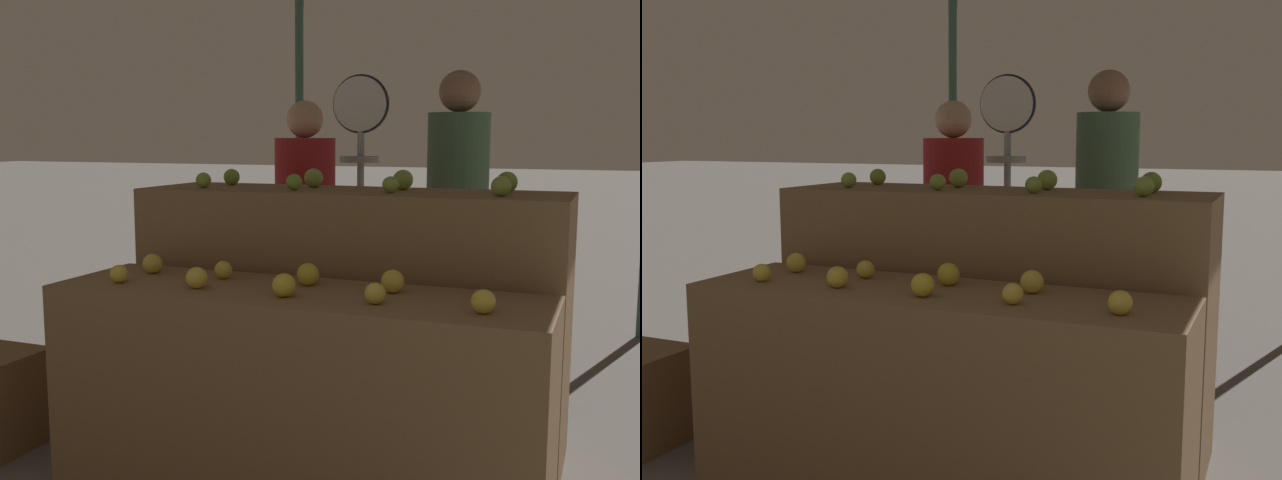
% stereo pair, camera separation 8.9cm
% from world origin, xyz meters
% --- Properties ---
extents(display_counter_front, '(1.87, 0.55, 0.82)m').
position_xyz_m(display_counter_front, '(0.00, 0.00, 0.41)').
color(display_counter_front, olive).
rests_on(display_counter_front, ground_plane).
extents(display_counter_back, '(1.87, 0.55, 1.15)m').
position_xyz_m(display_counter_back, '(0.00, 0.60, 0.57)').
color(display_counter_back, olive).
rests_on(display_counter_back, ground_plane).
extents(apple_front_0, '(0.07, 0.07, 0.07)m').
position_xyz_m(apple_front_0, '(-0.70, -0.12, 0.85)').
color(apple_front_0, yellow).
rests_on(apple_front_0, display_counter_front).
extents(apple_front_1, '(0.08, 0.08, 0.08)m').
position_xyz_m(apple_front_1, '(-0.36, -0.10, 0.86)').
color(apple_front_1, yellow).
rests_on(apple_front_1, display_counter_front).
extents(apple_front_2, '(0.09, 0.09, 0.09)m').
position_xyz_m(apple_front_2, '(0.01, -0.11, 0.86)').
color(apple_front_2, gold).
rests_on(apple_front_2, display_counter_front).
extents(apple_front_3, '(0.07, 0.07, 0.07)m').
position_xyz_m(apple_front_3, '(0.34, -0.10, 0.85)').
color(apple_front_3, yellow).
rests_on(apple_front_3, display_counter_front).
extents(apple_front_4, '(0.08, 0.08, 0.08)m').
position_xyz_m(apple_front_4, '(0.71, -0.10, 0.86)').
color(apple_front_4, yellow).
rests_on(apple_front_4, display_counter_front).
extents(apple_front_5, '(0.08, 0.08, 0.08)m').
position_xyz_m(apple_front_5, '(-0.69, 0.11, 0.86)').
color(apple_front_5, yellow).
rests_on(apple_front_5, display_counter_front).
extents(apple_front_6, '(0.07, 0.07, 0.07)m').
position_xyz_m(apple_front_6, '(-0.36, 0.11, 0.85)').
color(apple_front_6, yellow).
rests_on(apple_front_6, display_counter_front).
extents(apple_front_7, '(0.09, 0.09, 0.09)m').
position_xyz_m(apple_front_7, '(0.01, 0.11, 0.86)').
color(apple_front_7, gold).
rests_on(apple_front_7, display_counter_front).
extents(apple_front_8, '(0.09, 0.09, 0.09)m').
position_xyz_m(apple_front_8, '(0.35, 0.10, 0.86)').
color(apple_front_8, yellow).
rests_on(apple_front_8, display_counter_front).
extents(apple_back_0, '(0.07, 0.07, 0.07)m').
position_xyz_m(apple_back_0, '(-0.67, 0.49, 1.18)').
color(apple_back_0, '#8EB247').
rests_on(apple_back_0, display_counter_back).
extents(apple_back_1, '(0.07, 0.07, 0.07)m').
position_xyz_m(apple_back_1, '(-0.22, 0.50, 1.18)').
color(apple_back_1, '#84AD3D').
rests_on(apple_back_1, display_counter_back).
extents(apple_back_2, '(0.07, 0.07, 0.07)m').
position_xyz_m(apple_back_2, '(0.21, 0.50, 1.18)').
color(apple_back_2, '#8EB247').
rests_on(apple_back_2, display_counter_back).
extents(apple_back_3, '(0.08, 0.08, 0.08)m').
position_xyz_m(apple_back_3, '(0.67, 0.50, 1.19)').
color(apple_back_3, '#8EB247').
rests_on(apple_back_3, display_counter_back).
extents(apple_back_4, '(0.08, 0.08, 0.08)m').
position_xyz_m(apple_back_4, '(-0.65, 0.71, 1.19)').
color(apple_back_4, '#84AD3D').
rests_on(apple_back_4, display_counter_back).
extents(apple_back_5, '(0.09, 0.09, 0.09)m').
position_xyz_m(apple_back_5, '(-0.22, 0.71, 1.19)').
color(apple_back_5, '#8EB247').
rests_on(apple_back_5, display_counter_back).
extents(apple_back_6, '(0.09, 0.09, 0.09)m').
position_xyz_m(apple_back_6, '(0.21, 0.70, 1.19)').
color(apple_back_6, '#8EB247').
rests_on(apple_back_6, display_counter_back).
extents(apple_back_7, '(0.09, 0.09, 0.09)m').
position_xyz_m(apple_back_7, '(0.66, 0.71, 1.19)').
color(apple_back_7, '#7AA338').
rests_on(apple_back_7, display_counter_back).
extents(produce_scale, '(0.30, 0.20, 1.69)m').
position_xyz_m(produce_scale, '(-0.13, 1.13, 1.24)').
color(produce_scale, '#99999E').
rests_on(produce_scale, ground_plane).
extents(person_vendor_at_scale, '(0.41, 0.41, 1.58)m').
position_xyz_m(person_vendor_at_scale, '(-0.55, 1.40, 0.91)').
color(person_vendor_at_scale, '#2D2D38').
rests_on(person_vendor_at_scale, ground_plane).
extents(person_customer_left, '(0.46, 0.46, 1.74)m').
position_xyz_m(person_customer_left, '(0.26, 1.64, 1.01)').
color(person_customer_left, '#2D2D38').
rests_on(person_customer_left, ground_plane).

